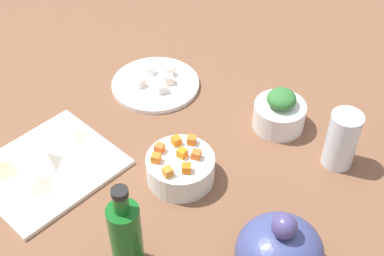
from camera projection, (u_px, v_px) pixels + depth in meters
tabletop at (192, 148)px, 123.20cm from camera, size 190.00×190.00×3.00cm
cutting_board at (48, 168)px, 115.91cm from camera, size 29.72×26.15×1.00cm
plate_tofu at (156, 84)px, 137.37cm from camera, size 22.67×22.67×1.20cm
bowl_greens at (279, 115)px, 124.56cm from camera, size 12.17×12.17×6.40cm
bowl_carrots at (180, 168)px, 112.50cm from camera, size 14.59×14.59×6.01cm
teapot at (279, 252)px, 93.66cm from camera, size 17.50×15.68×15.79cm
bottle_0 at (126, 236)px, 93.18cm from camera, size 5.84×5.84×20.95cm
drinking_glass_0 at (342, 140)px, 113.40cm from camera, size 6.83×6.83×13.64cm
carrot_cube_0 at (182, 153)px, 110.35cm from camera, size 2.07×2.07×1.80cm
carrot_cube_1 at (186, 168)px, 107.22cm from camera, size 2.54×2.54×1.80cm
carrot_cube_2 at (160, 148)px, 111.45cm from camera, size 2.26×2.26×1.80cm
carrot_cube_3 at (196, 155)px, 110.04cm from camera, size 2.43×2.43×1.80cm
carrot_cube_4 at (156, 158)px, 109.30cm from camera, size 2.47×2.47×1.80cm
carrot_cube_5 at (192, 140)px, 113.19cm from camera, size 2.49×2.49×1.80cm
carrot_cube_6 at (168, 172)px, 106.51cm from camera, size 2.12×2.12×1.80cm
carrot_cube_7 at (176, 141)px, 113.05cm from camera, size 2.19×2.19×1.80cm
chopped_greens_mound at (282, 99)px, 121.04cm from camera, size 8.37×8.24×3.91cm
tofu_cube_0 at (150, 70)px, 139.20cm from camera, size 3.07×3.07×2.20cm
tofu_cube_1 at (162, 89)px, 133.35cm from camera, size 2.99×2.99×2.20cm
tofu_cube_2 at (140, 82)px, 135.26cm from camera, size 2.26×2.26×2.20cm
tofu_cube_3 at (169, 80)px, 136.08cm from camera, size 3.10×3.10×2.20cm
tofu_cube_4 at (170, 71)px, 138.73cm from camera, size 2.92×2.92×2.20cm
dumpling_0 at (49, 158)px, 115.36cm from camera, size 5.43×5.65×3.11cm
dumpling_1 at (38, 183)px, 110.38cm from camera, size 5.90×5.90×2.61cm
dumpling_2 at (2, 167)px, 113.51cm from camera, size 6.85×7.14×3.00cm
dumpling_3 at (73, 135)px, 121.34cm from camera, size 6.01×5.39×2.20cm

